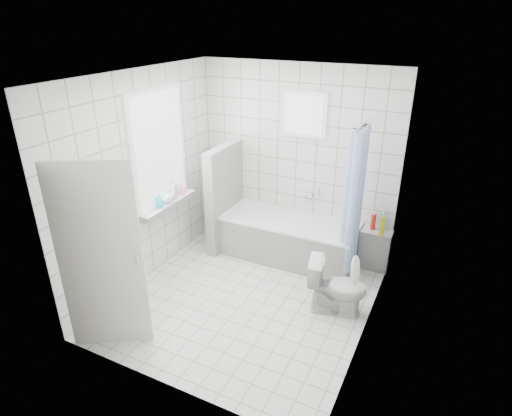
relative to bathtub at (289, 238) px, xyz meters
The scene contains 19 objects.
ground 1.16m from the bathtub, 94.29° to the right, with size 3.00×3.00×0.00m, color white.
ceiling 2.57m from the bathtub, 94.29° to the right, with size 3.00×3.00×0.00m, color white.
wall_back 1.08m from the bathtub, 102.69° to the left, with size 2.80×0.02×2.60m, color white.
wall_front 2.81m from the bathtub, 91.84° to the right, with size 2.80×0.02×2.60m, color white.
wall_left 2.12m from the bathtub, 142.84° to the right, with size 0.02×3.00×2.60m, color white.
wall_right 2.00m from the bathtub, 40.53° to the right, with size 0.02×3.00×2.60m, color white.
window_left 2.11m from the bathtub, 150.18° to the right, with size 0.01×0.90×1.40m, color white.
window_back 1.69m from the bathtub, 87.30° to the left, with size 0.50×0.01×0.50m, color white.
window_sill 1.72m from the bathtub, 149.39° to the right, with size 0.18×1.02×0.08m, color white.
door 2.69m from the bathtub, 112.50° to the right, with size 0.04×0.80×2.00m, color silver.
bathtub is the anchor object (origin of this frame).
partition_wall 1.09m from the bathtub, behind, with size 0.15×0.85×1.50m, color white.
tiled_ledge 1.16m from the bathtub, 12.70° to the left, with size 0.40×0.24×0.55m, color white.
toilet 1.30m from the bathtub, 43.20° to the right, with size 0.37×0.65×0.67m, color silver.
curtain_rod 1.92m from the bathtub, ahead, with size 0.02×0.02×0.80m, color silver.
shower_curtain 1.20m from the bathtub, 10.15° to the right, with size 0.14×0.48×1.78m, color #4168BF, non-canonical shape.
tub_faucet 0.66m from the bathtub, 73.38° to the left, with size 0.18×0.06×0.06m, color silver.
sill_bottles 1.74m from the bathtub, 151.21° to the right, with size 0.19×0.61×0.28m.
ledge_bottles 1.23m from the bathtub, 12.01° to the left, with size 0.20×0.19×0.26m.
Camera 1 is at (1.97, -3.77, 3.16)m, focal length 30.00 mm.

